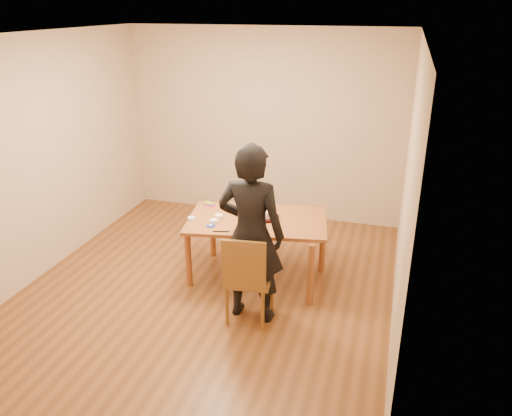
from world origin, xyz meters
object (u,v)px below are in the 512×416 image
(dining_chair, at_px, (250,278))
(cake_plate, at_px, (266,217))
(cake, at_px, (266,213))
(dining_table, at_px, (257,220))
(person, at_px, (251,235))

(dining_chair, xyz_separation_m, cake_plate, (-0.07, 0.83, 0.31))
(cake_plate, distance_m, cake, 0.04)
(dining_table, relative_size, person, 0.84)
(dining_table, distance_m, cake, 0.12)
(dining_table, xyz_separation_m, cake_plate, (0.08, 0.05, 0.03))
(dining_chair, height_order, cake, cake)
(dining_chair, bearing_deg, person, 83.73)
(cake_plate, relative_size, cake, 1.52)
(dining_chair, relative_size, cake, 2.14)
(cake_plate, height_order, cake, cake)
(cake, distance_m, person, 0.79)
(dining_table, distance_m, cake_plate, 0.10)
(dining_chair, height_order, cake_plate, cake_plate)
(cake, relative_size, person, 0.11)
(cake_plate, bearing_deg, cake, 0.00)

